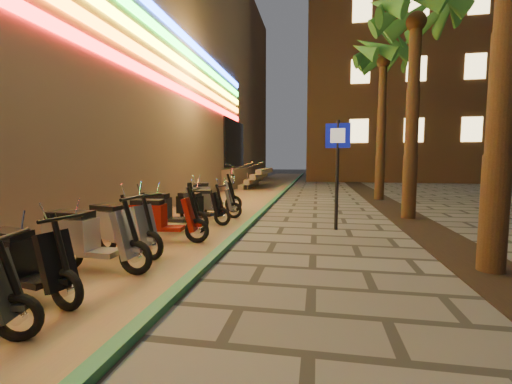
% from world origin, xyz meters
% --- Properties ---
extents(ground, '(120.00, 120.00, 0.00)m').
position_xyz_m(ground, '(0.00, 0.00, 0.00)').
color(ground, '#474442').
rests_on(ground, ground).
extents(parking_strip, '(3.40, 60.00, 0.01)m').
position_xyz_m(parking_strip, '(-2.60, 10.00, 0.01)').
color(parking_strip, '#8C7251').
rests_on(parking_strip, ground).
extents(green_curb, '(0.18, 60.00, 0.10)m').
position_xyz_m(green_curb, '(-0.90, 10.00, 0.05)').
color(green_curb, '#2A7149').
rests_on(green_curb, ground).
extents(planting_strip, '(1.20, 40.00, 0.02)m').
position_xyz_m(planting_strip, '(3.60, 5.00, 0.01)').
color(planting_strip, black).
rests_on(planting_strip, ground).
extents(apartment_block, '(18.00, 16.06, 25.00)m').
position_xyz_m(apartment_block, '(9.00, 32.00, 12.50)').
color(apartment_block, brown).
rests_on(apartment_block, ground).
extents(palm_c, '(2.97, 3.02, 6.91)m').
position_xyz_m(palm_c, '(3.60, 7.00, 5.73)').
color(palm_c, '#472D19').
rests_on(palm_c, ground).
extents(palm_d, '(2.97, 3.02, 7.16)m').
position_xyz_m(palm_d, '(3.60, 12.00, 5.94)').
color(palm_d, '#472D19').
rests_on(palm_d, ground).
extents(pedestrian_sign, '(0.60, 0.12, 2.74)m').
position_xyz_m(pedestrian_sign, '(1.37, 4.93, 1.77)').
color(pedestrian_sign, black).
rests_on(pedestrian_sign, ground).
extents(scooter_3, '(1.63, 0.75, 1.14)m').
position_xyz_m(scooter_3, '(-2.71, -0.26, 0.50)').
color(scooter_3, black).
rests_on(scooter_3, ground).
extents(scooter_4, '(1.76, 0.62, 1.24)m').
position_xyz_m(scooter_4, '(-2.66, 0.89, 0.54)').
color(scooter_4, black).
rests_on(scooter_4, ground).
extents(scooter_5, '(1.68, 0.88, 1.19)m').
position_xyz_m(scooter_5, '(-2.72, 1.87, 0.52)').
color(scooter_5, black).
rests_on(scooter_5, ground).
extents(scooter_6, '(1.70, 0.62, 1.19)m').
position_xyz_m(scooter_6, '(-2.41, 2.90, 0.52)').
color(scooter_6, black).
rests_on(scooter_6, ground).
extents(scooter_7, '(1.74, 0.61, 1.23)m').
position_xyz_m(scooter_7, '(-2.75, 3.90, 0.53)').
color(scooter_7, black).
rests_on(scooter_7, ground).
extents(scooter_8, '(1.58, 0.68, 1.11)m').
position_xyz_m(scooter_8, '(-2.34, 5.05, 0.48)').
color(scooter_8, black).
rests_on(scooter_8, ground).
extents(scooter_9, '(1.57, 0.58, 1.10)m').
position_xyz_m(scooter_9, '(-2.31, 6.03, 0.48)').
color(scooter_9, black).
rests_on(scooter_9, ground).
extents(scooter_10, '(1.84, 0.98, 1.31)m').
position_xyz_m(scooter_10, '(-2.71, 6.99, 0.57)').
color(scooter_10, black).
rests_on(scooter_10, ground).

